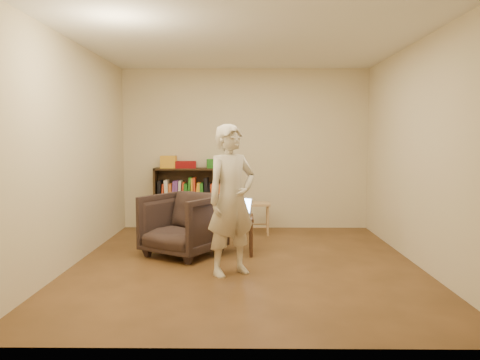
{
  "coord_description": "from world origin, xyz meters",
  "views": [
    {
      "loc": [
        -0.0,
        -5.41,
        1.46
      ],
      "look_at": [
        -0.06,
        0.35,
        0.96
      ],
      "focal_mm": 35.0,
      "sensor_mm": 36.0,
      "label": 1
    }
  ],
  "objects_px": {
    "stool": "(259,209)",
    "person": "(231,200)",
    "laptop": "(238,211)",
    "side_table": "(235,222)",
    "armchair": "(183,225)",
    "bookshelf": "(192,202)"
  },
  "relations": [
    {
      "from": "stool",
      "to": "person",
      "type": "xyz_separation_m",
      "value": [
        -0.36,
        -2.14,
        0.42
      ]
    },
    {
      "from": "stool",
      "to": "laptop",
      "type": "bearing_deg",
      "value": -104.64
    },
    {
      "from": "stool",
      "to": "side_table",
      "type": "xyz_separation_m",
      "value": [
        -0.34,
        -1.21,
        0.01
      ]
    },
    {
      "from": "stool",
      "to": "armchair",
      "type": "relative_size",
      "value": 0.57
    },
    {
      "from": "armchair",
      "to": "stool",
      "type": "bearing_deg",
      "value": 84.71
    },
    {
      "from": "armchair",
      "to": "person",
      "type": "height_order",
      "value": "person"
    },
    {
      "from": "armchair",
      "to": "laptop",
      "type": "xyz_separation_m",
      "value": [
        0.68,
        0.13,
        0.15
      ]
    },
    {
      "from": "side_table",
      "to": "person",
      "type": "bearing_deg",
      "value": -91.13
    },
    {
      "from": "bookshelf",
      "to": "stool",
      "type": "height_order",
      "value": "bookshelf"
    },
    {
      "from": "bookshelf",
      "to": "stool",
      "type": "bearing_deg",
      "value": -20.05
    },
    {
      "from": "laptop",
      "to": "person",
      "type": "relative_size",
      "value": 0.26
    },
    {
      "from": "side_table",
      "to": "laptop",
      "type": "distance_m",
      "value": 0.14
    },
    {
      "from": "armchair",
      "to": "side_table",
      "type": "relative_size",
      "value": 1.79
    },
    {
      "from": "stool",
      "to": "armchair",
      "type": "distance_m",
      "value": 1.64
    },
    {
      "from": "side_table",
      "to": "laptop",
      "type": "height_order",
      "value": "laptop"
    },
    {
      "from": "stool",
      "to": "side_table",
      "type": "distance_m",
      "value": 1.26
    },
    {
      "from": "stool",
      "to": "armchair",
      "type": "height_order",
      "value": "armchair"
    },
    {
      "from": "bookshelf",
      "to": "armchair",
      "type": "relative_size",
      "value": 1.4
    },
    {
      "from": "side_table",
      "to": "stool",
      "type": "bearing_deg",
      "value": 74.17
    },
    {
      "from": "armchair",
      "to": "laptop",
      "type": "bearing_deg",
      "value": 42.63
    },
    {
      "from": "side_table",
      "to": "person",
      "type": "height_order",
      "value": "person"
    },
    {
      "from": "armchair",
      "to": "person",
      "type": "xyz_separation_m",
      "value": [
        0.63,
        -0.82,
        0.42
      ]
    }
  ]
}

